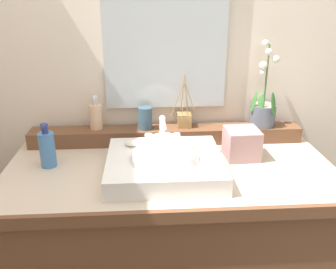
# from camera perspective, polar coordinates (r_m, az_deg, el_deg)

# --- Properties ---
(wall_back) EXTENTS (2.81, 0.20, 2.53)m
(wall_back) POSITION_cam_1_polar(r_m,az_deg,el_deg) (1.70, -0.65, 13.12)
(wall_back) COLOR beige
(wall_back) RESTS_ON ground
(vanity_cabinet) EXTENTS (1.27, 0.63, 0.88)m
(vanity_cabinet) POSITION_cam_1_polar(r_m,az_deg,el_deg) (1.66, 0.34, -18.67)
(vanity_cabinet) COLOR brown
(vanity_cabinet) RESTS_ON ground
(back_ledge) EXTENTS (1.19, 0.11, 0.07)m
(back_ledge) POSITION_cam_1_polar(r_m,az_deg,el_deg) (1.63, -0.25, -0.07)
(back_ledge) COLOR brown
(back_ledge) RESTS_ON vanity_cabinet
(sink_basin) EXTENTS (0.42, 0.38, 0.29)m
(sink_basin) POSITION_cam_1_polar(r_m,az_deg,el_deg) (1.34, -0.52, -5.10)
(sink_basin) COLOR white
(sink_basin) RESTS_ON vanity_cabinet
(soap_bar) EXTENTS (0.07, 0.04, 0.02)m
(soap_bar) POSITION_cam_1_polar(r_m,az_deg,el_deg) (1.43, -5.44, -1.34)
(soap_bar) COLOR beige
(soap_bar) RESTS_ON sink_basin
(potted_plant) EXTENTS (0.12, 0.12, 0.37)m
(potted_plant) POSITION_cam_1_polar(r_m,az_deg,el_deg) (1.68, 14.62, 3.93)
(potted_plant) COLOR slate
(potted_plant) RESTS_ON back_ledge
(soap_dispenser) EXTENTS (0.06, 0.06, 0.15)m
(soap_dispenser) POSITION_cam_1_polar(r_m,az_deg,el_deg) (1.62, -11.17, 2.90)
(soap_dispenser) COLOR #DDB48E
(soap_dispenser) RESTS_ON back_ledge
(tumbler_cup) EXTENTS (0.06, 0.06, 0.10)m
(tumbler_cup) POSITION_cam_1_polar(r_m,az_deg,el_deg) (1.59, -3.58, 2.57)
(tumbler_cup) COLOR #344E5F
(tumbler_cup) RESTS_ON back_ledge
(reed_diffuser) EXTENTS (0.11, 0.08, 0.24)m
(reed_diffuser) POSITION_cam_1_polar(r_m,az_deg,el_deg) (1.63, 2.53, 2.44)
(reed_diffuser) COLOR #9C7945
(reed_diffuser) RESTS_ON back_ledge
(lotion_bottle) EXTENTS (0.06, 0.06, 0.17)m
(lotion_bottle) POSITION_cam_1_polar(r_m,az_deg,el_deg) (1.47, -18.33, -2.10)
(lotion_bottle) COLOR #467CBB
(lotion_bottle) RESTS_ON vanity_cabinet
(tissue_box) EXTENTS (0.13, 0.13, 0.12)m
(tissue_box) POSITION_cam_1_polar(r_m,az_deg,el_deg) (1.50, 11.41, -1.39)
(tissue_box) COLOR #A97E7D
(tissue_box) RESTS_ON vanity_cabinet
(mirror) EXTENTS (0.52, 0.02, 0.64)m
(mirror) POSITION_cam_1_polar(r_m,az_deg,el_deg) (1.58, -0.43, 15.45)
(mirror) COLOR silver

